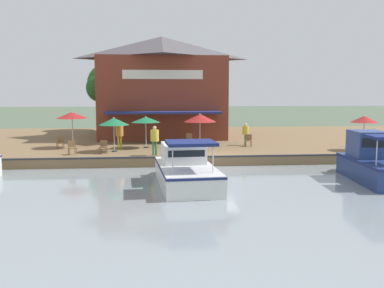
# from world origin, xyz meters

# --- Properties ---
(ground_plane) EXTENTS (220.00, 220.00, 0.00)m
(ground_plane) POSITION_xyz_m (0.00, 0.00, 0.00)
(ground_plane) COLOR #4C5B47
(quay_deck) EXTENTS (22.00, 56.00, 0.60)m
(quay_deck) POSITION_xyz_m (-11.00, 0.00, 0.30)
(quay_deck) COLOR brown
(quay_deck) RESTS_ON ground
(quay_edge_fender) EXTENTS (0.20, 50.40, 0.10)m
(quay_edge_fender) POSITION_xyz_m (-0.10, 0.00, 0.65)
(quay_edge_fender) COLOR #2D2D33
(quay_edge_fender) RESTS_ON quay_deck
(waterfront_restaurant) EXTENTS (10.83, 10.83, 8.60)m
(waterfront_restaurant) POSITION_xyz_m (-13.06, -2.88, 4.97)
(waterfront_restaurant) COLOR brown
(waterfront_restaurant) RESTS_ON quay_deck
(patio_umbrella_by_entrance) EXTENTS (2.14, 2.14, 2.51)m
(patio_umbrella_by_entrance) POSITION_xyz_m (-5.41, -9.24, 2.85)
(patio_umbrella_by_entrance) COLOR #B7B7B7
(patio_umbrella_by_entrance) RESTS_ON quay_deck
(patio_umbrella_mid_patio_right) EXTENTS (2.00, 2.00, 2.19)m
(patio_umbrella_mid_patio_right) POSITION_xyz_m (-4.92, -4.17, 2.55)
(patio_umbrella_mid_patio_right) COLOR #B7B7B7
(patio_umbrella_mid_patio_right) RESTS_ON quay_deck
(patio_umbrella_back_row) EXTENTS (2.24, 2.24, 2.38)m
(patio_umbrella_back_row) POSITION_xyz_m (-4.44, -0.46, 2.67)
(patio_umbrella_back_row) COLOR #B7B7B7
(patio_umbrella_back_row) RESTS_ON quay_deck
(patio_umbrella_mid_patio_left) EXTENTS (1.79, 1.79, 2.33)m
(patio_umbrella_mid_patio_left) POSITION_xyz_m (-2.28, 10.20, 2.66)
(patio_umbrella_mid_patio_left) COLOR #B7B7B7
(patio_umbrella_mid_patio_left) RESTS_ON quay_deck
(patio_umbrella_far_corner) EXTENTS (1.96, 1.96, 2.23)m
(patio_umbrella_far_corner) POSITION_xyz_m (-3.16, -6.20, 2.55)
(patio_umbrella_far_corner) COLOR #B7B7B7
(patio_umbrella_far_corner) RESTS_ON quay_deck
(cafe_chair_mid_patio) EXTENTS (0.44, 0.44, 0.85)m
(cafe_chair_mid_patio) POSITION_xyz_m (-4.75, -9.94, 1.08)
(cafe_chair_mid_patio) COLOR brown
(cafe_chair_mid_patio) RESTS_ON quay_deck
(cafe_chair_facing_river) EXTENTS (0.49, 0.49, 0.85)m
(cafe_chair_facing_river) POSITION_xyz_m (-2.23, -6.79, 1.08)
(cafe_chair_facing_river) COLOR brown
(cafe_chair_facing_river) RESTS_ON quay_deck
(cafe_chair_beside_entrance) EXTENTS (0.49, 0.49, 0.85)m
(cafe_chair_beside_entrance) POSITION_xyz_m (-5.71, 11.52, 1.08)
(cafe_chair_beside_entrance) COLOR brown
(cafe_chair_beside_entrance) RESTS_ON quay_deck
(cafe_chair_under_first_umbrella) EXTENTS (0.57, 0.57, 0.85)m
(cafe_chair_under_first_umbrella) POSITION_xyz_m (-2.02, -8.68, 1.08)
(cafe_chair_under_first_umbrella) COLOR brown
(cafe_chair_under_first_umbrella) RESTS_ON quay_deck
(cafe_chair_far_corner_seat) EXTENTS (0.49, 0.49, 0.85)m
(cafe_chair_far_corner_seat) POSITION_xyz_m (-6.14, -1.07, 1.08)
(cafe_chair_far_corner_seat) COLOR brown
(cafe_chair_far_corner_seat) RESTS_ON quay_deck
(cafe_chair_back_row_seat) EXTENTS (0.57, 0.57, 0.85)m
(cafe_chair_back_row_seat) POSITION_xyz_m (-4.98, 3.06, 1.08)
(cafe_chair_back_row_seat) COLOR brown
(cafe_chair_back_row_seat) RESTS_ON quay_deck
(person_near_entrance) EXTENTS (0.45, 0.45, 1.60)m
(person_near_entrance) POSITION_xyz_m (-5.69, 3.00, 1.59)
(person_near_entrance) COLOR #337547
(person_near_entrance) RESTS_ON quay_deck
(person_at_quay_edge) EXTENTS (0.51, 0.51, 1.80)m
(person_at_quay_edge) POSITION_xyz_m (-1.21, -3.59, 1.74)
(person_at_quay_edge) COLOR #337547
(person_at_quay_edge) RESTS_ON quay_deck
(person_mid_patio) EXTENTS (0.52, 0.52, 1.82)m
(person_mid_patio) POSITION_xyz_m (-4.41, -5.95, 1.76)
(person_mid_patio) COLOR gold
(person_mid_patio) RESTS_ON quay_deck
(motorboat_second_along) EXTENTS (6.27, 2.34, 2.41)m
(motorboat_second_along) POSITION_xyz_m (4.39, 7.08, 0.91)
(motorboat_second_along) COLOR navy
(motorboat_second_along) RESTS_ON river_water
(motorboat_outer_channel) EXTENTS (7.04, 2.90, 2.25)m
(motorboat_outer_channel) POSITION_xyz_m (4.37, -2.21, 0.78)
(motorboat_outer_channel) COLOR white
(motorboat_outer_channel) RESTS_ON river_water
(tree_upstream_bank) EXTENTS (4.23, 4.03, 6.67)m
(tree_upstream_bank) POSITION_xyz_m (-18.86, -8.32, 5.14)
(tree_upstream_bank) COLOR brown
(tree_upstream_bank) RESTS_ON quay_deck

